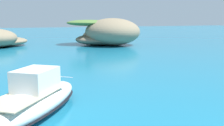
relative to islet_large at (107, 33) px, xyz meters
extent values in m
ellipsoid|color=#84755B|center=(0.69, -2.15, 0.52)|extent=(18.43, 18.61, 6.86)
ellipsoid|color=#756651|center=(-2.07, 0.54, -1.50)|extent=(14.91, 14.19, 2.83)
ellipsoid|color=#9E8966|center=(1.27, 5.73, -0.93)|extent=(15.10, 14.46, 3.97)
ellipsoid|color=#84755B|center=(1.03, -2.61, -1.44)|extent=(8.64, 8.57, 2.95)
ellipsoid|color=#517538|center=(-4.48, 1.71, 2.76)|extent=(11.10, 10.09, 1.58)
ellipsoid|color=#84755B|center=(-24.48, 6.78, -1.79)|extent=(13.75, 13.10, 2.25)
ellipsoid|color=white|center=(-23.43, -44.02, -2.00)|extent=(9.26, 10.33, 1.82)
ellipsoid|color=black|center=(-23.43, -44.02, -2.41)|extent=(9.44, 10.53, 0.22)
cube|color=#C6B793|center=(-23.94, -44.64, -1.23)|extent=(5.84, 6.29, 0.06)
cube|color=silver|center=(-23.10, -43.61, -0.45)|extent=(3.64, 3.74, 1.50)
cube|color=#2D4756|center=(-22.14, -42.43, -0.30)|extent=(1.83, 1.57, 0.79)
cylinder|color=silver|center=(-20.80, -40.78, -1.05)|extent=(1.77, 1.45, 0.04)
camera|label=1|loc=(-25.02, -61.52, 3.70)|focal=40.68mm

